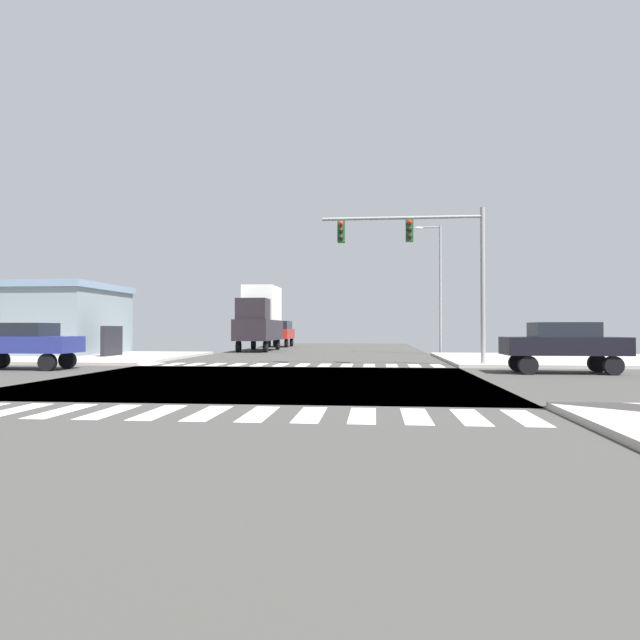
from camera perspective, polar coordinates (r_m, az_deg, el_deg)
ground at (r=18.45m, az=-5.41°, el=-6.08°), size 90.00×90.00×0.05m
sidewalk_corner_ne at (r=31.55m, az=23.11°, el=-3.68°), size 12.00×12.00×0.14m
sidewalk_corner_nw at (r=34.30m, az=-23.26°, el=-3.45°), size 12.00×12.00×0.14m
crosswalk_near at (r=11.48m, az=-13.66°, el=-9.09°), size 13.50×2.00×0.01m
crosswalk_far at (r=25.66m, az=-2.87°, el=-4.55°), size 13.50×2.00×0.01m
traffic_signal_mast at (r=25.35m, az=10.10°, el=7.06°), size 7.10×0.55×6.94m
street_lamp at (r=37.51m, az=11.70°, el=4.22°), size 1.78×0.32×8.36m
sedan_farside_1 at (r=22.64m, az=23.38°, el=-2.15°), size 4.30×1.80×1.88m
suv_queued_1 at (r=51.29m, az=-4.01°, el=-1.16°), size 1.96×4.60×2.34m
box_truck_leading_1 at (r=42.17m, az=-6.10°, el=0.37°), size 2.40×7.20×4.85m
sedan_trailing_3 at (r=25.76m, az=-27.76°, el=-1.96°), size 4.30×1.80×1.88m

